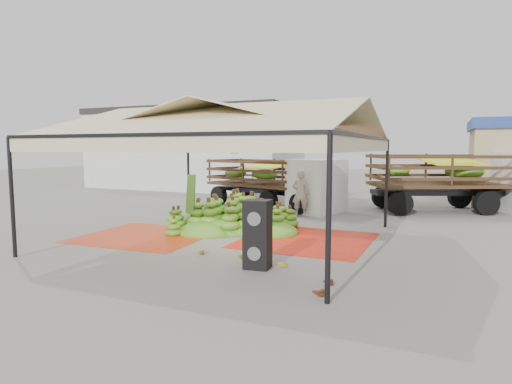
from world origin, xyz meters
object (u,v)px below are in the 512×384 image
at_px(vendor, 301,194).
at_px(truck_left, 278,178).
at_px(truck_right, 466,175).
at_px(speaker_stack, 258,234).
at_px(banana_heap, 232,212).

xyz_separation_m(vendor, truck_left, (-1.76, 2.04, 0.46)).
height_order(vendor, truck_right, truck_right).
bearing_deg(truck_left, vendor, -31.75).
height_order(vendor, truck_left, truck_left).
relative_size(speaker_stack, truck_right, 0.20).
height_order(speaker_stack, truck_right, truck_right).
distance_m(speaker_stack, vendor, 7.56).
distance_m(speaker_stack, truck_left, 10.00).
relative_size(banana_heap, speaker_stack, 3.34).
xyz_separation_m(vendor, truck_right, (6.08, 4.28, 0.64)).
relative_size(speaker_stack, truck_left, 0.23).
bearing_deg(truck_left, truck_right, 33.45).
xyz_separation_m(banana_heap, vendor, (1.32, 3.41, 0.36)).
xyz_separation_m(speaker_stack, vendor, (-1.38, 7.43, 0.14)).
bearing_deg(vendor, truck_left, -59.33).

